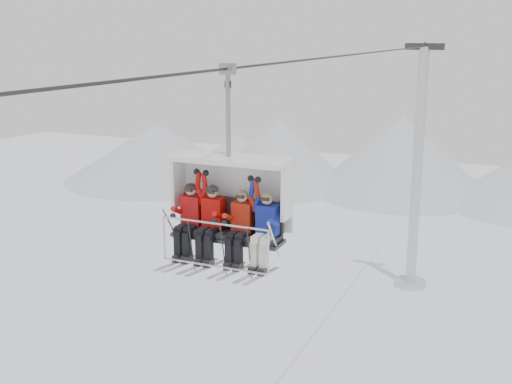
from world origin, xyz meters
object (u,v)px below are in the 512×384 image
at_px(skier_far_right, 265,227).
at_px(skier_far_left, 190,217).
at_px(lift_tower_right, 416,187).
at_px(skier_center_right, 241,224).
at_px(skier_center_left, 211,219).
at_px(chairlift_carrier, 232,196).

bearing_deg(skier_far_right, skier_far_left, 179.93).
bearing_deg(lift_tower_right, skier_center_right, -89.17).
bearing_deg(skier_center_right, skier_far_right, 0.09).
xyz_separation_m(skier_center_left, skier_far_right, (1.21, -0.00, -0.01)).
xyz_separation_m(lift_tower_right, skier_center_left, (-0.33, -23.56, 4.46)).
xyz_separation_m(chairlift_carrier, skier_center_right, (0.34, -0.31, -0.49)).
bearing_deg(skier_far_left, skier_center_left, 0.11).
height_order(lift_tower_right, skier_far_left, lift_tower_right).
xyz_separation_m(skier_far_left, skier_far_right, (1.72, -0.00, -0.01)).
height_order(chairlift_carrier, skier_far_left, chairlift_carrier).
distance_m(skier_center_left, skier_far_right, 1.21).
height_order(chairlift_carrier, skier_center_left, chairlift_carrier).
bearing_deg(chairlift_carrier, skier_far_left, -159.96).
bearing_deg(skier_center_right, lift_tower_right, 90.83).
bearing_deg(skier_far_left, skier_far_right, -0.07).
xyz_separation_m(skier_far_left, skier_center_left, (0.51, 0.00, 0.00)).
relative_size(skier_center_left, skier_center_right, 1.02).
height_order(skier_far_left, skier_center_left, skier_center_left).
relative_size(skier_far_left, skier_center_right, 1.01).
bearing_deg(lift_tower_right, skier_center_left, -90.79).
bearing_deg(chairlift_carrier, skier_center_right, -42.01).
distance_m(skier_center_right, skier_far_right, 0.54).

